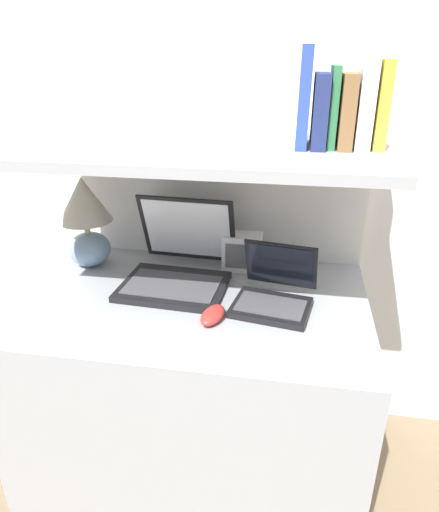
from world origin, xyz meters
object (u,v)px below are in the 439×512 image
Objects in this scene: book_green at (333,107)px; book_blue at (304,97)px; computer_mouse at (213,315)px; laptop_small at (274,293)px; book_white at (365,100)px; router_box at (242,252)px; book_yellow at (381,105)px; book_brown at (346,111)px; laptop_large at (179,266)px; table_lamp at (86,216)px; book_navy at (320,111)px.

book_green is 0.08m from book_blue.
computer_mouse is at bearing -147.59° from book_green.
laptop_small is 1.06× the size of book_blue.
laptop_small is 1.31× the size of book_green.
laptop_small is 1.10× the size of book_white.
book_yellow is (0.37, -0.17, 0.52)m from router_box.
computer_mouse is 0.65m from book_green.
router_box is 0.72× the size of book_brown.
book_blue is at bearing 180.00° from book_brown.
laptop_small is at bearing -126.93° from book_blue.
laptop_large is 0.68m from book_green.
book_yellow is at bearing 24.17° from computer_mouse.
book_yellow is (0.57, -0.04, 0.52)m from laptop_large.
book_white is (0.87, -0.11, 0.41)m from table_lamp.
table_lamp is 1.00m from book_yellow.
book_white is 1.30× the size of book_brown.
book_white reaches higher than book_yellow.
book_navy reaches higher than laptop_large.
book_green reaches higher than computer_mouse.
router_box is at bearing 154.73° from book_yellow.
laptop_small is 1.44× the size of book_navy.
book_blue reaches higher than laptop_large.
laptop_large is at bearing -145.09° from router_box.
book_navy is 0.74× the size of book_blue.
book_white is at bearing 17.35° from laptop_small.
computer_mouse is at bearing -150.43° from book_brown.
book_green is (0.45, -0.04, 0.51)m from laptop_large.
book_green is at bearing 0.00° from book_navy.
laptop_small is at bearing -158.25° from book_brown.
laptop_small is 0.59m from book_yellow.
laptop_large is 0.70m from book_brown.
book_yellow is 0.15m from book_navy.
book_green is at bearing -4.93° from laptop_large.
laptop_small is 0.55m from book_brown.
book_white is 1.31× the size of book_navy.
book_yellow is (0.24, 0.06, 0.54)m from laptop_small.
table_lamp is at bearing 172.53° from book_white.
book_white is at bearing 0.00° from book_navy.
router_box is 0.65m from book_white.
book_brown is at bearing 0.00° from book_navy.
router_box is 0.73× the size of book_navy.
router_box is at bearing 118.13° from laptop_small.
book_navy is (0.26, 0.18, 0.54)m from computer_mouse.
laptop_large is 1.51× the size of book_white.
book_green is (-0.08, 0.00, -0.02)m from book_white.
book_brown and book_navy have the same top height.
laptop_large is at bearing 176.12° from book_yellow.
book_blue reaches higher than computer_mouse.
computer_mouse is at bearing -144.44° from book_navy.
book_navy is (0.76, -0.11, 0.38)m from table_lamp.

